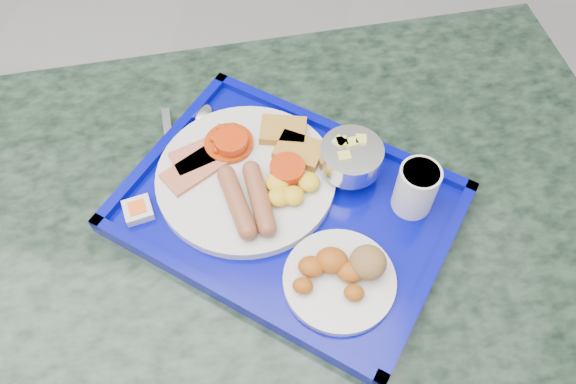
% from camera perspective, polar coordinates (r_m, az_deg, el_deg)
% --- Properties ---
extents(table, '(1.39, 1.16, 0.75)m').
position_cam_1_polar(table, '(1.03, -1.30, -8.22)').
color(table, slate).
rests_on(table, floor).
extents(tray, '(0.57, 0.50, 0.03)m').
position_cam_1_polar(tray, '(0.86, 0.00, -1.70)').
color(tray, '#030694').
rests_on(tray, table).
extents(main_plate, '(0.28, 0.28, 0.04)m').
position_cam_1_polar(main_plate, '(0.87, -3.80, 1.82)').
color(main_plate, silver).
rests_on(main_plate, tray).
extents(bread_plate, '(0.16, 0.16, 0.05)m').
position_cam_1_polar(bread_plate, '(0.78, 5.60, -8.26)').
color(bread_plate, silver).
rests_on(bread_plate, tray).
extents(fruit_bowl, '(0.10, 0.10, 0.07)m').
position_cam_1_polar(fruit_bowl, '(0.86, 6.41, 3.52)').
color(fruit_bowl, silver).
rests_on(fruit_bowl, tray).
extents(juice_cup, '(0.06, 0.06, 0.08)m').
position_cam_1_polar(juice_cup, '(0.84, 12.90, 0.45)').
color(juice_cup, silver).
rests_on(juice_cup, tray).
extents(spoon, '(0.06, 0.19, 0.01)m').
position_cam_1_polar(spoon, '(0.95, -9.28, 6.74)').
color(spoon, silver).
rests_on(spoon, tray).
extents(knife, '(0.08, 0.18, 0.00)m').
position_cam_1_polar(knife, '(0.93, -11.86, 3.91)').
color(knife, silver).
rests_on(knife, tray).
extents(jam_packet, '(0.06, 0.06, 0.02)m').
position_cam_1_polar(jam_packet, '(0.87, -15.00, -1.78)').
color(jam_packet, silver).
rests_on(jam_packet, tray).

